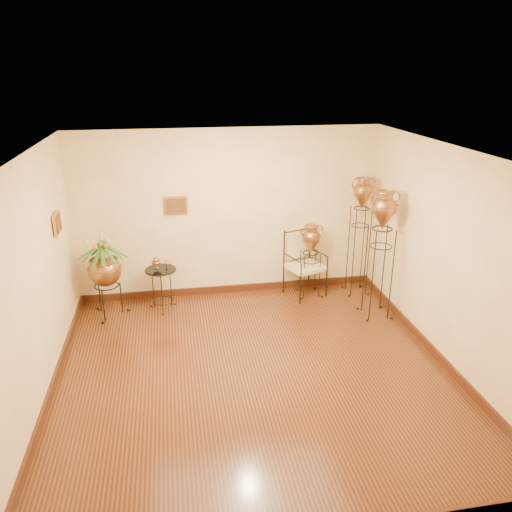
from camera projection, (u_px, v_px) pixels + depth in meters
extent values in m
plane|color=#572E14|center=(254.00, 372.00, 6.43)|extent=(5.00, 5.00, 0.00)
cube|color=#3E1C0E|center=(230.00, 288.00, 8.68)|extent=(5.00, 0.04, 0.12)
cube|color=#3E1C0E|center=(52.00, 389.00, 6.01)|extent=(0.04, 5.00, 0.12)
cube|color=#3E1C0E|center=(433.00, 351.00, 6.80)|extent=(0.04, 5.00, 0.12)
cube|color=#C58939|center=(176.00, 205.00, 7.97)|extent=(0.36, 0.03, 0.29)
cube|color=#C58939|center=(57.00, 223.00, 6.75)|extent=(0.03, 0.36, 0.29)
cube|color=beige|center=(305.00, 267.00, 8.42)|extent=(0.68, 0.66, 0.06)
cube|color=beige|center=(306.00, 249.00, 8.30)|extent=(0.40, 0.18, 0.44)
cylinder|color=black|center=(160.00, 269.00, 7.85)|extent=(0.48, 0.48, 0.02)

